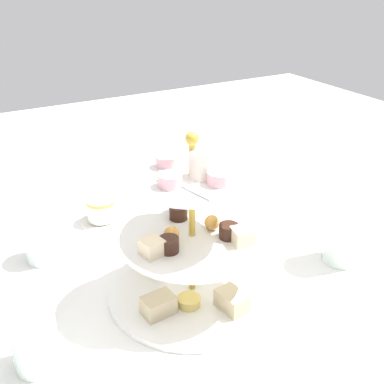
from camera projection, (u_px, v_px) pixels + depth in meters
ground_plane at (192, 293)px, 0.79m from camera, size 2.40×2.40×0.00m
tiered_serving_stand at (192, 249)px, 0.75m from camera, size 0.27×0.27×0.28m
water_glass_tall_right at (345, 230)px, 0.85m from camera, size 0.07×0.07×0.12m
water_glass_short_left at (43, 242)px, 0.86m from camera, size 0.06×0.06×0.07m
teacup_with_saucer at (101, 211)px, 0.99m from camera, size 0.09×0.09×0.05m
butter_knife_right at (211, 199)px, 1.09m from camera, size 0.13×0.13×0.00m
water_glass_mid_back at (34, 337)px, 0.63m from camera, size 0.06×0.06×0.10m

